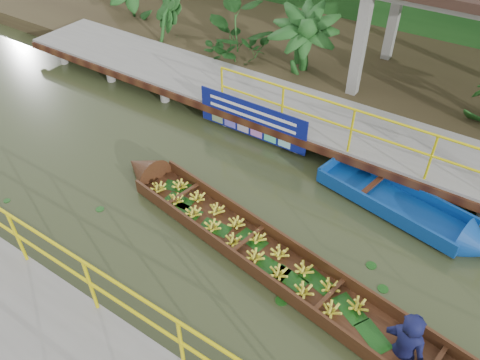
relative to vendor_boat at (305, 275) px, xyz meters
The scene contains 7 objects.
ground 2.97m from the vendor_boat, 168.28° to the left, with size 80.00×80.00×0.00m, color #2A3219.
land_strip 8.60m from the vendor_boat, 109.65° to the left, with size 30.00×8.00×0.45m, color #312718.
far_dock 4.95m from the vendor_boat, 125.49° to the left, with size 16.00×2.06×1.66m.
vendor_boat is the anchor object (origin of this frame).
moored_blue_boat 2.87m from the vendor_boat, 61.46° to the left, with size 3.63×1.55×0.84m.
blue_banner 4.32m from the vendor_boat, 134.45° to the left, with size 2.83×0.04×0.88m.
tropical_plants 7.00m from the vendor_boat, 121.73° to the left, with size 14.19×1.19×1.49m.
Camera 1 is at (4.72, -5.20, 6.37)m, focal length 35.00 mm.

